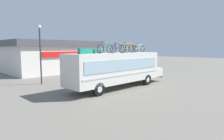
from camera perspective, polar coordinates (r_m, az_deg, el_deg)
ground_plane at (r=17.13m, az=1.02°, el=-5.30°), size 120.00×120.00×0.00m
bus at (r=17.02m, az=1.56°, el=0.64°), size 10.77×2.52×3.06m
luggage_bag_1 at (r=14.04m, az=-8.64°, el=5.48°), size 0.62×0.33×0.42m
luggage_bag_2 at (r=15.10m, az=-7.30°, el=5.56°), size 0.73×0.52×0.41m
luggage_bag_3 at (r=15.65m, az=-4.59°, el=5.43°), size 0.68×0.39×0.31m
rooftop_bicycle_1 at (r=15.81m, az=-2.01°, el=6.33°), size 1.75×0.44×0.95m
rooftop_bicycle_2 at (r=16.46m, az=1.60°, el=6.24°), size 1.70×0.44×0.87m
rooftop_bicycle_3 at (r=17.42m, az=4.53°, el=6.35°), size 1.79×0.44×0.96m
rooftop_bicycle_4 at (r=18.73m, az=5.51°, el=6.30°), size 1.71×0.44×0.92m
rooftop_bicycle_5 at (r=19.73m, az=8.02°, el=6.23°), size 1.72×0.44×0.87m
roadside_building at (r=30.44m, az=-17.06°, el=3.97°), size 13.10×9.05×4.50m
street_lamp at (r=19.88m, az=-20.29°, el=5.81°), size 0.33×0.33×5.64m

